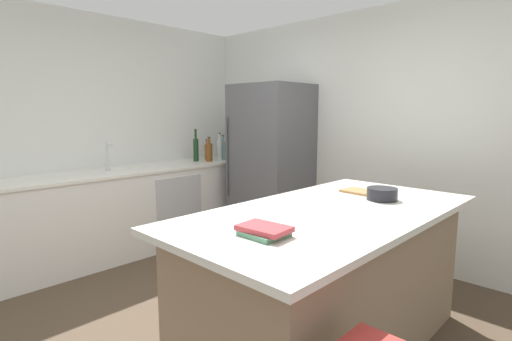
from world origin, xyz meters
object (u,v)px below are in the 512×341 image
Objects in this scene: olive_oil_bottle at (231,149)px; whiskey_bottle at (209,152)px; soda_bottle at (220,149)px; wine_bottle at (196,149)px; cookbook_stack at (264,231)px; cutting_board at (366,192)px; kitchen_island at (329,279)px; syrup_bottle at (231,151)px; refrigerator at (271,164)px; gin_bottle at (223,150)px; mixing_bowl at (382,194)px; vinegar_bottle at (207,152)px; sink_faucet at (108,156)px.

whiskey_bottle is (0.11, -0.47, -0.00)m from olive_oil_bottle.
soda_bottle is 0.31m from wine_bottle.
cookbook_stack is (2.57, -1.74, -0.09)m from whiskey_bottle.
soda_bottle is 2.51m from cutting_board.
kitchen_island is 8.08× the size of syrup_bottle.
kitchen_island is 1.15× the size of refrigerator.
gin_bottle is (-0.82, -0.04, 0.12)m from refrigerator.
gin_bottle is at bearing 162.37° from mixing_bowl.
whiskey_bottle reaches higher than cookbook_stack.
soda_bottle is (0.11, -0.29, 0.02)m from olive_oil_bottle.
cutting_board is at bearing 97.98° from kitchen_island.
wine_bottle is (0.03, -0.20, 0.05)m from vinegar_bottle.
cutting_board is (2.54, -0.92, -0.11)m from olive_oil_bottle.
whiskey_bottle is (0.14, 1.26, -0.03)m from sink_faucet.
olive_oil_bottle is 0.38m from vinegar_bottle.
whiskey_bottle reaches higher than syrup_bottle.
syrup_bottle is (0.10, -0.09, -0.02)m from olive_oil_bottle.
mixing_bowl is (1.83, -0.88, 0.05)m from refrigerator.
wine_bottle is at bearing -103.82° from syrup_bottle.
sink_faucet is at bearing -165.96° from mixing_bowl.
soda_bottle reaches higher than mixing_bowl.
sink_faucet is 2.84m from mixing_bowl.
wine_bottle reaches higher than soda_bottle.
refrigerator is at bearing -5.29° from syrup_bottle.
refrigerator is 5.80× the size of olive_oil_bottle.
olive_oil_bottle is at bearing 159.12° from mixing_bowl.
sink_faucet is 1.54m from gin_bottle.
sink_faucet is 0.84× the size of soda_bottle.
soda_bottle is 3.20m from cookbook_stack.
refrigerator is 5.00× the size of cutting_board.
olive_oil_bottle reaches higher than mixing_bowl.
sink_faucet is at bearing -120.44° from refrigerator.
whiskey_bottle is 1.16× the size of cookbook_stack.
vinegar_bottle is at bearing -153.17° from soda_bottle.
sink_faucet is (-0.92, -1.57, 0.15)m from refrigerator.
cutting_board is at bearing -7.84° from wine_bottle.
olive_oil_bottle is at bearing 109.72° from gin_bottle.
gin_bottle reaches higher than kitchen_island.
gin_bottle is 0.39m from wine_bottle.
soda_bottle is at bearing 164.04° from mixing_bowl.
syrup_bottle is at bearing 161.05° from cutting_board.
mixing_bowl is at bearing -12.40° from whiskey_bottle.
syrup_bottle is (0.13, 1.64, -0.05)m from sink_faucet.
refrigerator reaches higher than soda_bottle.
cutting_board is (2.56, -0.35, -0.14)m from wine_bottle.
kitchen_island is 6.93× the size of whiskey_bottle.
wine_bottle is at bearing 89.70° from sink_faucet.
mixing_bowl reaches higher than cutting_board.
syrup_bottle is 0.50m from wine_bottle.
sink_faucet is 2.75m from cookbook_stack.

